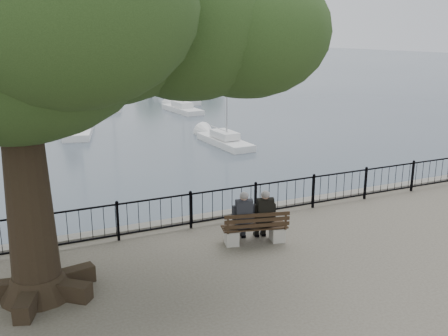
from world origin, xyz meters
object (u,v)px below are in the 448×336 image
bench (255,232)px  tree (55,10)px  person_right (263,217)px  lion_monument (65,68)px  person_left (243,219)px

bench → tree: bearing=-175.9°
person_right → tree: (-4.72, -0.35, 4.96)m
bench → tree: 6.93m
person_right → tree: size_ratio=0.13×
bench → lion_monument: bearing=87.8°
person_left → person_right: bearing=-13.6°
bench → person_left: (-0.27, 0.16, 0.34)m
lion_monument → tree: bearing=-97.3°
person_right → tree: 6.86m
person_right → lion_monument: 49.04m
person_left → bench: bearing=-31.3°
bench → person_right: (0.26, 0.04, 0.34)m
bench → person_left: 0.46m
person_left → tree: (-4.19, -0.48, 4.96)m
bench → tree: size_ratio=0.17×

